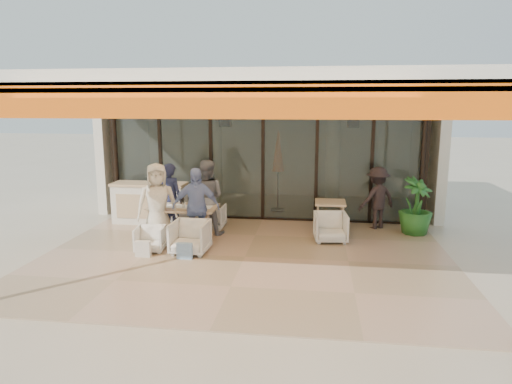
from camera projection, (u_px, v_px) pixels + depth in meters
ground at (245, 258)px, 8.95m from camera, size 70.00×70.00×0.00m
terrace_floor at (245, 258)px, 8.95m from camera, size 8.00×6.00×0.01m
terrace_structure at (242, 88)px, 8.08m from camera, size 8.00×6.00×3.40m
glass_storefront at (263, 159)px, 11.57m from camera, size 8.08×0.10×3.20m
interior_block at (272, 129)px, 13.70m from camera, size 9.05×3.62×3.52m
host_counter at (150, 203)px, 11.45m from camera, size 1.85×0.65×1.04m
dining_table at (183, 209)px, 10.09m from camera, size 1.50×0.90×0.93m
chair_far_left at (178, 214)px, 11.13m from camera, size 0.74×0.71×0.67m
chair_far_right at (212, 215)px, 11.02m from camera, size 0.63×0.59×0.65m
chair_near_left at (150, 238)px, 9.29m from camera, size 0.63×0.60×0.58m
chair_near_right at (190, 236)px, 9.16m from camera, size 0.74×0.70×0.74m
diner_navy at (171, 198)px, 10.55m from camera, size 0.69×0.56×1.65m
diner_grey at (206, 197)px, 10.43m from camera, size 0.85×0.66×1.74m
diner_cream at (157, 204)px, 9.66m from camera, size 1.00×0.82×1.76m
diner_periwinkle at (196, 207)px, 9.56m from camera, size 1.04×0.55×1.69m
tote_bag_cream at (143, 250)px, 8.92m from camera, size 0.30×0.10×0.34m
tote_bag_blue at (185, 251)px, 8.81m from camera, size 0.30×0.10×0.34m
side_table at (330, 206)px, 10.62m from camera, size 0.70×0.70×0.74m
side_chair at (331, 226)px, 9.94m from camera, size 0.75×0.71×0.71m
standing_woman at (377, 198)px, 10.91m from camera, size 1.12×0.99×1.51m
potted_palm at (416, 206)px, 10.43m from camera, size 1.05×1.05×1.33m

